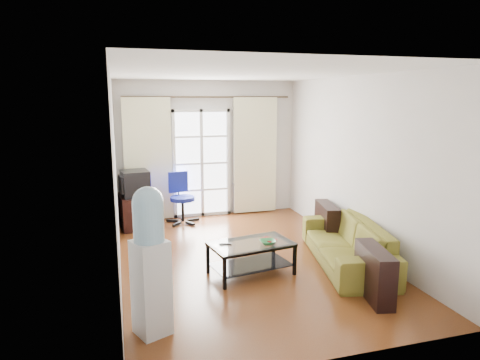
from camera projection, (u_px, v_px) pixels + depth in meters
name	position (u px, v px, depth m)	size (l,w,h in m)	color
floor	(246.00, 259.00, 6.37)	(5.20, 5.20, 0.00)	brown
ceiling	(246.00, 73.00, 5.86)	(5.20, 5.20, 0.00)	white
wall_back	(208.00, 149.00, 8.57)	(3.60, 0.02, 2.70)	silver
wall_front	(334.00, 218.00, 3.67)	(3.60, 0.02, 2.70)	silver
wall_left	(116.00, 176.00, 5.63)	(0.02, 5.20, 2.70)	silver
wall_right	(357.00, 164.00, 6.61)	(0.02, 5.20, 2.70)	silver
french_door	(202.00, 163.00, 8.53)	(1.16, 0.06, 2.15)	white
curtain_rod	(209.00, 97.00, 8.28)	(0.04, 0.04, 3.30)	#4C3F2D
curtain_left	(148.00, 160.00, 8.16)	(0.90, 0.07, 2.35)	#F2F2C3
curtain_right	(255.00, 156.00, 8.75)	(0.90, 0.07, 2.35)	#F2F2C3
radiator	(248.00, 197.00, 8.89)	(0.64, 0.12, 0.64)	gray
sofa	(346.00, 243.00, 6.15)	(1.27, 2.25, 0.62)	brown
coffee_table	(251.00, 254.00, 5.78)	(1.18, 0.80, 0.44)	silver
bowl	(268.00, 242.00, 5.70)	(0.24, 0.24, 0.05)	#389B5D
book	(265.00, 241.00, 5.80)	(0.24, 0.25, 0.02)	#A33614
remote	(225.00, 244.00, 5.67)	(0.17, 0.05, 0.02)	black
tv_stand	(135.00, 211.00, 7.94)	(0.54, 0.82, 0.60)	black
crt_tv	(134.00, 183.00, 7.78)	(0.57, 0.57, 0.47)	black
task_chair	(182.00, 208.00, 8.20)	(0.78, 0.78, 0.97)	black
water_cooler	(150.00, 259.00, 4.22)	(0.41, 0.41, 1.53)	silver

